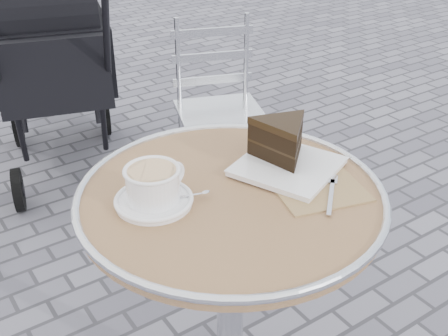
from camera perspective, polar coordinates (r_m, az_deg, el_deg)
cafe_table at (r=1.39m, az=0.66°, el=-8.25°), size 0.72×0.72×0.74m
cappuccino_set at (r=1.24m, az=-7.13°, el=-2.04°), size 0.20×0.17×0.09m
cake_plate_set at (r=1.38m, az=6.13°, el=2.27°), size 0.29×0.37×0.12m
bistro_chair at (r=2.48m, az=-0.78°, el=8.04°), size 0.46×0.46×0.80m
baby_stroller at (r=2.83m, az=-16.96°, el=9.84°), size 0.78×1.18×1.13m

